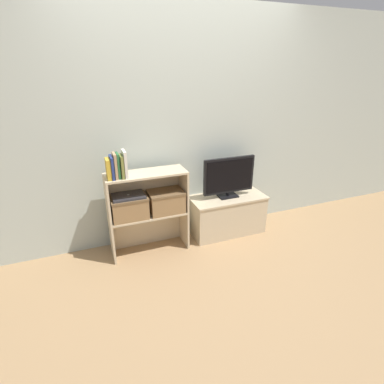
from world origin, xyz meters
TOP-DOWN VIEW (x-y plane):
  - ground_plane at (0.00, 0.00)m, footprint 16.00×16.00m
  - wall_back at (0.00, 0.41)m, footprint 10.00×0.05m
  - tv_stand at (0.45, 0.19)m, footprint 0.86×0.40m
  - tv at (0.45, 0.19)m, footprint 0.60×0.14m
  - bookshelf_lower_tier at (-0.48, 0.20)m, footprint 0.79×0.29m
  - bookshelf_upper_tier at (-0.48, 0.20)m, footprint 0.79×0.29m
  - book_mustard at (-0.82, 0.10)m, footprint 0.04×0.13m
  - book_navy at (-0.79, 0.10)m, footprint 0.02×0.15m
  - book_tan at (-0.76, 0.10)m, footprint 0.02×0.14m
  - book_forest at (-0.74, 0.10)m, footprint 0.02×0.12m
  - book_olive at (-0.70, 0.10)m, footprint 0.03×0.15m
  - book_ivory at (-0.67, 0.10)m, footprint 0.03×0.15m
  - storage_basket_left at (-0.67, 0.13)m, footprint 0.35×0.26m
  - storage_basket_right at (-0.29, 0.13)m, footprint 0.35×0.26m
  - laptop at (-0.67, 0.13)m, footprint 0.31×0.22m

SIDE VIEW (x-z plane):
  - ground_plane at x=0.00m, z-range 0.00..0.00m
  - tv_stand at x=0.45m, z-range 0.00..0.45m
  - bookshelf_lower_tier at x=-0.48m, z-range 0.06..0.49m
  - storage_basket_left at x=-0.67m, z-range 0.44..0.66m
  - storage_basket_right at x=-0.29m, z-range 0.44..0.66m
  - laptop at x=-0.67m, z-range 0.65..0.67m
  - tv at x=0.45m, z-range 0.46..0.92m
  - bookshelf_upper_tier at x=-0.48m, z-range 0.49..0.92m
  - book_mustard at x=-0.82m, z-range 0.87..1.05m
  - book_navy at x=-0.79m, z-range 0.87..1.08m
  - book_olive at x=-0.70m, z-range 0.87..1.08m
  - book_forest at x=-0.74m, z-range 0.87..1.10m
  - book_tan at x=-0.76m, z-range 0.87..1.10m
  - book_ivory at x=-0.67m, z-range 0.87..1.12m
  - wall_back at x=0.00m, z-range 0.00..2.40m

